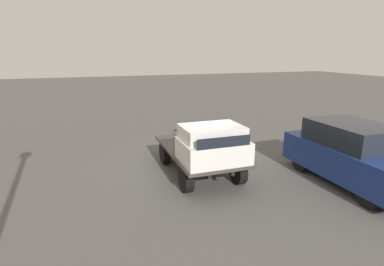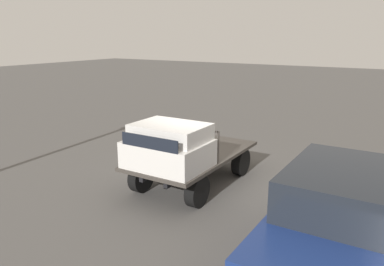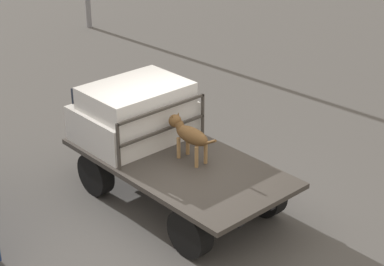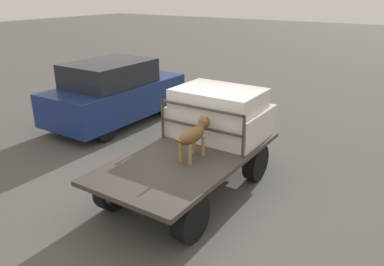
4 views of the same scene
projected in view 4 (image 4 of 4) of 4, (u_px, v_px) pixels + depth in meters
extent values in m
plane|color=#514F4C|center=(190.00, 192.00, 6.93)|extent=(80.00, 80.00, 0.00)
cylinder|color=black|center=(189.00, 145.00, 8.10)|extent=(0.72, 0.24, 0.72)
cylinder|color=black|center=(256.00, 162.00, 7.30)|extent=(0.72, 0.24, 0.72)
cylinder|color=black|center=(113.00, 189.00, 6.31)|extent=(0.72, 0.24, 0.72)
cylinder|color=black|center=(191.00, 218.00, 5.51)|extent=(0.72, 0.24, 0.72)
cube|color=black|center=(175.00, 158.00, 6.88)|extent=(3.41, 0.10, 0.18)
cube|color=black|center=(205.00, 166.00, 6.54)|extent=(3.41, 0.10, 0.18)
cube|color=#3D3833|center=(190.00, 155.00, 6.67)|extent=(3.71, 1.89, 0.08)
cube|color=silver|center=(221.00, 120.00, 7.41)|extent=(1.38, 1.77, 0.60)
cube|color=silver|center=(219.00, 98.00, 7.16)|extent=(1.17, 1.63, 0.37)
cube|color=black|center=(237.00, 92.00, 7.79)|extent=(0.02, 1.45, 0.27)
cube|color=#3D3833|center=(163.00, 119.00, 7.23)|extent=(0.04, 0.04, 0.77)
cube|color=#3D3833|center=(243.00, 137.00, 6.35)|extent=(0.04, 0.04, 0.77)
cube|color=#3D3833|center=(201.00, 108.00, 6.66)|extent=(0.04, 1.73, 0.04)
cube|color=#3D3833|center=(200.00, 127.00, 6.79)|extent=(0.04, 1.73, 0.04)
cylinder|color=#9E7547|center=(194.00, 144.00, 6.60)|extent=(0.06, 0.06, 0.35)
cylinder|color=#9E7547|center=(203.00, 147.00, 6.50)|extent=(0.06, 0.06, 0.35)
cylinder|color=#9E7547|center=(180.00, 152.00, 6.27)|extent=(0.06, 0.06, 0.35)
cylinder|color=#9E7547|center=(190.00, 155.00, 6.17)|extent=(0.06, 0.06, 0.35)
ellipsoid|color=brown|center=(192.00, 135.00, 6.29)|extent=(0.67, 0.26, 0.26)
sphere|color=#9E7547|center=(198.00, 135.00, 6.45)|extent=(0.11, 0.11, 0.11)
cylinder|color=brown|center=(201.00, 127.00, 6.49)|extent=(0.18, 0.14, 0.17)
sphere|color=brown|center=(204.00, 122.00, 6.56)|extent=(0.21, 0.21, 0.21)
cone|color=#9E7547|center=(207.00, 122.00, 6.63)|extent=(0.11, 0.11, 0.11)
cone|color=brown|center=(201.00, 117.00, 6.55)|extent=(0.06, 0.08, 0.10)
cone|color=brown|center=(207.00, 118.00, 6.49)|extent=(0.06, 0.08, 0.10)
cylinder|color=brown|center=(179.00, 141.00, 5.98)|extent=(0.28, 0.04, 0.19)
cylinder|color=black|center=(127.00, 97.00, 11.89)|extent=(0.60, 0.20, 0.60)
cylinder|color=black|center=(166.00, 105.00, 11.10)|extent=(0.60, 0.20, 0.60)
cylinder|color=black|center=(63.00, 118.00, 9.95)|extent=(0.60, 0.20, 0.60)
cylinder|color=black|center=(105.00, 130.00, 9.16)|extent=(0.60, 0.20, 0.60)
cube|color=navy|center=(117.00, 98.00, 10.39)|extent=(4.02, 1.83, 0.86)
cube|color=#1E232B|center=(109.00, 73.00, 9.96)|extent=(2.21, 1.65, 0.62)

